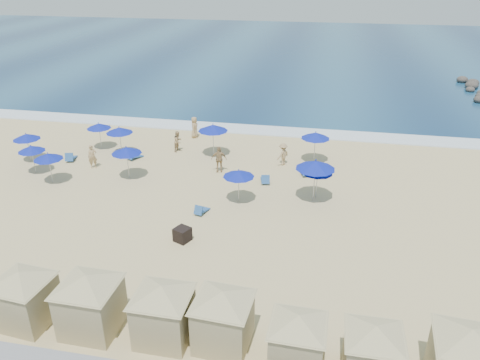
% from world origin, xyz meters
% --- Properties ---
extents(ground, '(160.00, 160.00, 0.00)m').
position_xyz_m(ground, '(0.00, 0.00, 0.00)').
color(ground, '#D0BB84').
rests_on(ground, ground).
extents(ocean, '(160.00, 80.00, 0.06)m').
position_xyz_m(ocean, '(0.00, 55.00, 0.03)').
color(ocean, navy).
rests_on(ocean, ground).
extents(surf_line, '(160.00, 2.50, 0.08)m').
position_xyz_m(surf_line, '(0.00, 15.50, 0.04)').
color(surf_line, white).
rests_on(surf_line, ground).
extents(trash_bin, '(0.99, 0.99, 0.75)m').
position_xyz_m(trash_bin, '(1.13, -2.67, 0.37)').
color(trash_bin, black).
rests_on(trash_bin, ground).
extents(cabana_0, '(4.29, 4.29, 2.70)m').
position_xyz_m(cabana_0, '(-3.18, -9.69, 1.55)').
color(cabana_0, tan).
rests_on(cabana_0, ground).
extents(cabana_1, '(4.56, 4.56, 2.86)m').
position_xyz_m(cabana_1, '(-0.40, -9.57, 1.64)').
color(cabana_1, tan).
rests_on(cabana_1, ground).
extents(cabana_2, '(4.37, 4.37, 2.74)m').
position_xyz_m(cabana_2, '(2.57, -9.48, 1.57)').
color(cabana_2, tan).
rests_on(cabana_2, ground).
extents(cabana_3, '(4.34, 4.34, 2.73)m').
position_xyz_m(cabana_3, '(4.88, -9.35, 1.56)').
color(cabana_3, tan).
rests_on(cabana_3, ground).
extents(cabana_4, '(4.06, 4.06, 2.55)m').
position_xyz_m(cabana_4, '(7.71, -9.89, 1.46)').
color(cabana_4, tan).
rests_on(cabana_4, ground).
extents(cabana_5, '(4.08, 4.08, 2.56)m').
position_xyz_m(cabana_5, '(10.30, -9.94, 1.47)').
color(cabana_5, tan).
rests_on(cabana_5, ground).
extents(cabana_6, '(4.55, 4.55, 2.86)m').
position_xyz_m(cabana_6, '(13.31, -9.82, 1.64)').
color(cabana_6, tan).
rests_on(cabana_6, ground).
extents(umbrella_0, '(1.93, 1.93, 2.20)m').
position_xyz_m(umbrella_0, '(-13.08, 5.55, 1.91)').
color(umbrella_0, '#A5A8AD').
rests_on(umbrella_0, ground).
extents(umbrella_1, '(1.81, 1.81, 2.06)m').
position_xyz_m(umbrella_1, '(-11.53, 3.74, 1.79)').
color(umbrella_1, '#A5A8AD').
rests_on(umbrella_1, ground).
extents(umbrella_2, '(1.87, 1.87, 2.12)m').
position_xyz_m(umbrella_2, '(-9.17, 8.97, 1.84)').
color(umbrella_2, '#A5A8AD').
rests_on(umbrella_2, ground).
extents(umbrella_3, '(1.89, 1.89, 2.15)m').
position_xyz_m(umbrella_3, '(-9.52, 2.53, 1.86)').
color(umbrella_3, '#A5A8AD').
rests_on(umbrella_3, ground).
extents(umbrella_4, '(1.99, 1.99, 2.27)m').
position_xyz_m(umbrella_4, '(-7.03, 8.01, 1.97)').
color(umbrella_4, '#A5A8AD').
rests_on(umbrella_4, ground).
extents(umbrella_5, '(2.02, 2.02, 2.30)m').
position_xyz_m(umbrella_5, '(-4.81, 4.21, 1.99)').
color(umbrella_5, '#A5A8AD').
rests_on(umbrella_5, ground).
extents(umbrella_6, '(2.23, 2.23, 2.53)m').
position_xyz_m(umbrella_6, '(-0.15, 9.21, 2.20)').
color(umbrella_6, '#A5A8AD').
rests_on(umbrella_6, ground).
extents(umbrella_7, '(1.91, 1.91, 2.17)m').
position_xyz_m(umbrella_7, '(3.17, 2.25, 1.88)').
color(umbrella_7, '#A5A8AD').
rests_on(umbrella_7, ground).
extents(umbrella_8, '(2.07, 2.07, 2.35)m').
position_xyz_m(umbrella_8, '(7.36, 9.43, 2.04)').
color(umbrella_8, '#A5A8AD').
rests_on(umbrella_8, ground).
extents(umbrella_9, '(1.88, 1.88, 2.14)m').
position_xyz_m(umbrella_9, '(7.78, 3.71, 1.86)').
color(umbrella_9, '#A5A8AD').
rests_on(umbrella_9, ground).
extents(umbrella_10, '(2.40, 2.40, 2.73)m').
position_xyz_m(umbrella_10, '(7.64, 3.30, 2.37)').
color(umbrella_10, '#A5A8AD').
rests_on(umbrella_10, ground).
extents(beach_chair_0, '(0.81, 1.21, 0.61)m').
position_xyz_m(beach_chair_0, '(-13.80, 7.15, 0.21)').
color(beach_chair_0, '#2A589A').
rests_on(beach_chair_0, ground).
extents(beach_chair_1, '(0.89, 1.40, 0.72)m').
position_xyz_m(beach_chair_1, '(-10.25, 6.20, 0.25)').
color(beach_chair_1, '#2A589A').
rests_on(beach_chair_1, ground).
extents(beach_chair_2, '(1.03, 1.37, 0.69)m').
position_xyz_m(beach_chair_2, '(-5.80, 7.38, 0.24)').
color(beach_chair_2, '#2A589A').
rests_on(beach_chair_2, ground).
extents(beach_chair_3, '(0.77, 1.24, 0.63)m').
position_xyz_m(beach_chair_3, '(1.31, 0.35, 0.22)').
color(beach_chair_3, '#2A589A').
rests_on(beach_chair_3, ground).
extents(beach_chair_4, '(0.79, 1.32, 0.68)m').
position_xyz_m(beach_chair_4, '(4.38, 5.21, 0.23)').
color(beach_chair_4, '#2A589A').
rests_on(beach_chair_4, ground).
extents(beach_chair_5, '(0.95, 1.41, 0.71)m').
position_xyz_m(beach_chair_5, '(6.91, 6.96, 0.25)').
color(beach_chair_5, '#2A589A').
rests_on(beach_chair_5, ground).
extents(beachgoer_0, '(0.74, 0.68, 1.69)m').
position_xyz_m(beachgoer_0, '(-7.97, 5.33, 0.85)').
color(beachgoer_0, tan).
rests_on(beachgoer_0, ground).
extents(beachgoer_1, '(0.81, 0.92, 1.60)m').
position_xyz_m(beachgoer_1, '(-3.03, 9.56, 0.80)').
color(beachgoer_1, tan).
rests_on(beachgoer_1, ground).
extents(beachgoer_2, '(1.15, 0.63, 1.85)m').
position_xyz_m(beachgoer_2, '(0.94, 6.41, 0.93)').
color(beachgoer_2, tan).
rests_on(beachgoer_2, ground).
extents(beachgoer_3, '(1.09, 1.22, 1.64)m').
position_xyz_m(beachgoer_3, '(5.18, 8.41, 0.82)').
color(beachgoer_3, tan).
rests_on(beachgoer_3, ground).
extents(beachgoer_4, '(0.64, 0.91, 1.77)m').
position_xyz_m(beachgoer_4, '(-2.66, 12.77, 0.89)').
color(beachgoer_4, tan).
rests_on(beachgoer_4, ground).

